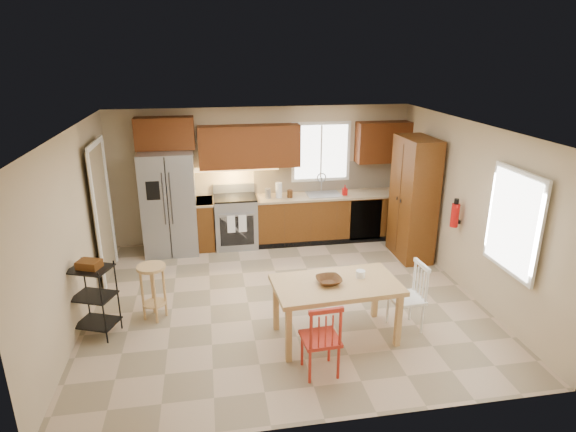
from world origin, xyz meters
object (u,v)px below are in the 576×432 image
at_px(pantry, 413,199).
at_px(table_bowl, 329,284).
at_px(chair_white, 406,297).
at_px(table_jar, 360,276).
at_px(soap_bottle, 345,190).
at_px(chair_red, 320,337).
at_px(bar_stool, 154,292).
at_px(fire_extinguisher, 455,215).
at_px(dining_table, 335,311).
at_px(range_stove, 236,222).
at_px(utility_cart, 95,300).
at_px(refrigerator, 170,203).

relative_size(pantry, table_bowl, 6.76).
bearing_deg(chair_white, table_jar, 82.12).
xyz_separation_m(soap_bottle, chair_red, (-1.36, -3.81, -0.54)).
bearing_deg(chair_white, bar_stool, 72.36).
relative_size(table_bowl, table_jar, 2.41).
xyz_separation_m(fire_extinguisher, dining_table, (-2.16, -1.21, -0.73)).
height_order(range_stove, chair_red, range_stove).
height_order(chair_white, bar_stool, chair_white).
relative_size(bar_stool, utility_cart, 0.80).
xyz_separation_m(dining_table, chair_white, (0.95, 0.05, 0.08)).
xyz_separation_m(pantry, table_jar, (-1.62, -2.16, -0.26)).
bearing_deg(table_jar, refrigerator, 129.09).
distance_m(chair_white, table_bowl, 1.09).
bearing_deg(refrigerator, soap_bottle, -0.45).
distance_m(refrigerator, dining_table, 3.89).
bearing_deg(bar_stool, refrigerator, 104.56).
xyz_separation_m(fire_extinguisher, utility_cart, (-5.13, -0.63, -0.61)).
bearing_deg(pantry, chair_white, -114.55).
xyz_separation_m(soap_bottle, table_bowl, (-1.10, -3.16, -0.24)).
bearing_deg(table_jar, chair_white, -4.27).
xyz_separation_m(range_stove, table_jar, (1.36, -3.15, 0.33)).
xyz_separation_m(chair_white, table_bowl, (-1.05, -0.05, 0.31)).
bearing_deg(range_stove, chair_white, -58.30).
height_order(refrigerator, pantry, pantry).
xyz_separation_m(chair_red, table_bowl, (0.25, 0.65, 0.31)).
relative_size(range_stove, table_jar, 7.15).
relative_size(soap_bottle, fire_extinguisher, 0.53).
height_order(soap_bottle, pantry, pantry).
height_order(refrigerator, table_bowl, refrigerator).
bearing_deg(table_bowl, table_jar, 12.53).
xyz_separation_m(range_stove, chair_red, (0.67, -3.89, -0.01)).
distance_m(range_stove, table_jar, 3.44).
bearing_deg(dining_table, refrigerator, 120.70).
relative_size(table_bowl, utility_cart, 0.32).
bearing_deg(chair_white, dining_table, 89.40).
height_order(refrigerator, range_stove, refrigerator).
distance_m(chair_red, table_bowl, 0.76).
relative_size(refrigerator, dining_table, 1.19).
bearing_deg(fire_extinguisher, table_jar, -148.63).
xyz_separation_m(fire_extinguisher, chair_red, (-2.51, -1.86, -0.65)).
bearing_deg(table_jar, soap_bottle, 77.61).
relative_size(fire_extinguisher, chair_white, 0.40).
height_order(soap_bottle, chair_red, soap_bottle).
height_order(soap_bottle, chair_white, soap_bottle).
xyz_separation_m(table_jar, bar_stool, (-2.62, 0.76, -0.40)).
height_order(soap_bottle, fire_extinguisher, fire_extinguisher).
relative_size(pantry, utility_cart, 2.16).
bearing_deg(pantry, soap_bottle, 136.55).
distance_m(pantry, table_jar, 2.72).
xyz_separation_m(chair_red, bar_stool, (-1.93, 1.51, -0.06)).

